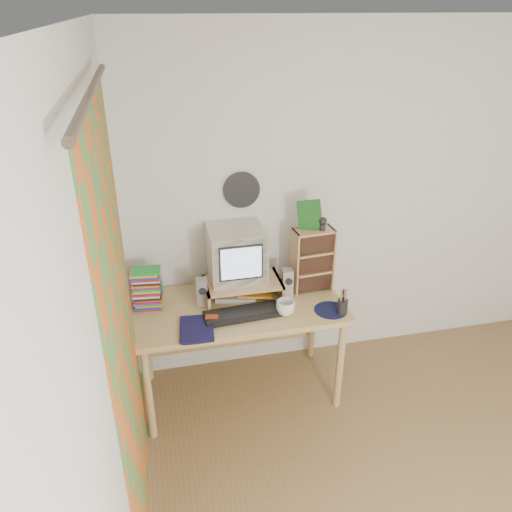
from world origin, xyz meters
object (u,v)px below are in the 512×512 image
crt_monitor (237,255)px  cd_rack (312,260)px  diary (180,328)px  dvd_stack (147,290)px  mug (286,308)px  desk (237,316)px  keyboard (242,314)px

crt_monitor → cd_rack: bearing=-5.9°
diary → dvd_stack: bearing=123.3°
dvd_stack → diary: (0.17, -0.33, -0.10)m
dvd_stack → mug: size_ratio=2.03×
crt_monitor → dvd_stack: (-0.61, -0.04, -0.17)m
desk → mug: size_ratio=11.32×
dvd_stack → cd_rack: cd_rack is taller
keyboard → desk: bearing=85.2°
crt_monitor → keyboard: (-0.03, -0.29, -0.28)m
crt_monitor → dvd_stack: bearing=-176.1°
dvd_stack → diary: 0.39m
diary → cd_rack: bearing=24.5°
keyboard → mug: size_ratio=3.98×
cd_rack → mug: 0.42m
crt_monitor → diary: 0.64m
desk → cd_rack: (0.54, 0.03, 0.36)m
keyboard → diary: 0.42m
crt_monitor → keyboard: 0.40m
desk → keyboard: size_ratio=2.84×
desk → dvd_stack: (-0.59, 0.04, 0.26)m
desk → crt_monitor: bearing=74.3°
desk → crt_monitor: crt_monitor is taller
keyboard → dvd_stack: size_ratio=1.96×
dvd_stack → mug: bearing=-12.0°
keyboard → diary: diary is taller
dvd_stack → diary: dvd_stack is taller
crt_monitor → cd_rack: (0.52, -0.05, -0.07)m
desk → keyboard: bearing=-90.6°
keyboard → dvd_stack: dvd_stack is taller
crt_monitor → mug: (0.25, -0.33, -0.25)m
dvd_stack → keyboard: bearing=-16.7°
desk → mug: 0.41m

